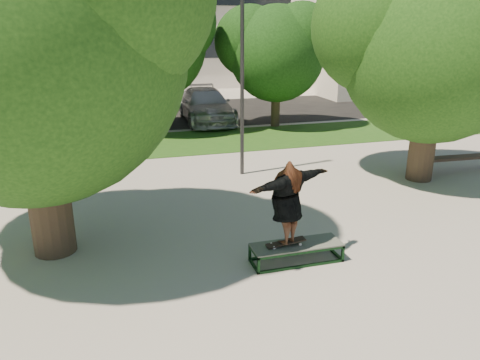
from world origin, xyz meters
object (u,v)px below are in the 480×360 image
object	(u,v)px
car_silver_a	(77,107)
car_silver_b	(205,105)
grind_box	(296,252)
car_grey	(129,101)
tree_right	(431,38)
lamppost	(242,72)
bench	(458,159)
tree_left	(20,27)
car_dark	(115,106)

from	to	relation	value
car_silver_a	car_silver_b	bearing A→B (deg)	-4.23
grind_box	car_grey	bearing A→B (deg)	97.15
tree_right	car_grey	size ratio (longest dim) A/B	1.32
tree_right	car_silver_b	xyz separation A→B (m)	(-4.25, 10.42, -3.32)
lamppost	car_grey	bearing A→B (deg)	103.46
car_silver_a	car_grey	bearing A→B (deg)	43.32
car_silver_a	car_grey	world-z (taller)	car_silver_a
bench	tree_left	bearing A→B (deg)	-165.80
tree_left	car_dark	world-z (taller)	tree_left
tree_left	car_dark	xyz separation A→B (m)	(1.77, 13.39, -3.62)
lamppost	car_dark	bearing A→B (deg)	110.36
tree_right	lamppost	distance (m)	5.36
car_silver_a	car_grey	xyz separation A→B (m)	(2.48, 1.82, -0.11)
grind_box	car_dark	world-z (taller)	car_dark
tree_left	car_silver_a	distance (m)	14.07
car_grey	tree_right	bearing A→B (deg)	-53.39
bench	car_silver_b	size ratio (longest dim) A/B	0.58
grind_box	car_dark	size ratio (longest dim) A/B	0.37
tree_left	car_silver_b	bearing A→B (deg)	64.33
car_silver_b	car_dark	bearing A→B (deg)	167.45
lamppost	bench	xyz separation A→B (m)	(6.73, -1.59, -2.76)
tree_left	tree_right	xyz separation A→B (m)	(10.21, 1.99, -0.33)
car_grey	car_silver_b	distance (m)	4.55
tree_left	bench	size ratio (longest dim) A/B	2.31
car_dark	tree_right	bearing A→B (deg)	-48.14
car_silver_b	lamppost	bearing A→B (deg)	-93.83
lamppost	car_silver_b	world-z (taller)	lamppost
car_grey	grind_box	bearing A→B (deg)	-76.00
tree_left	bench	bearing A→B (deg)	10.91
car_silver_a	car_dark	xyz separation A→B (m)	(1.71, -0.20, 0.01)
bench	car_dark	bearing A→B (deg)	136.08
car_grey	bench	bearing A→B (deg)	-47.23
tree_right	tree_left	bearing A→B (deg)	-168.97
lamppost	bench	size ratio (longest dim) A/B	1.98
car_silver_a	car_silver_b	world-z (taller)	car_silver_a
bench	car_silver_b	distance (m)	11.77
tree_left	grind_box	distance (m)	6.60
grind_box	car_grey	world-z (taller)	car_grey
lamppost	grind_box	distance (m)	6.53
bench	car_silver_b	world-z (taller)	car_silver_b
car_dark	car_grey	distance (m)	2.16
lamppost	car_dark	size ratio (longest dim) A/B	1.25
bench	car_silver_a	xyz separation A→B (m)	(-11.96, 11.27, 0.40)
grind_box	car_silver_a	distance (m)	16.17
bench	car_silver_a	bearing A→B (deg)	139.99
car_silver_a	car_dark	size ratio (longest dim) A/B	0.95
car_dark	car_grey	world-z (taller)	car_dark
tree_right	car_dark	bearing A→B (deg)	126.51
grind_box	car_grey	xyz separation A→B (m)	(-2.17, 17.29, 0.49)
lamppost	bench	distance (m)	7.44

